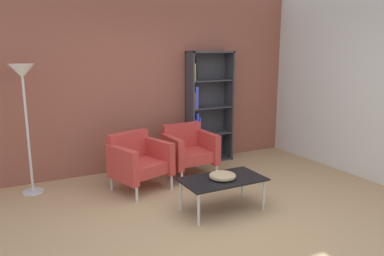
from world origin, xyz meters
TOP-DOWN VIEW (x-y plane):
  - ground_plane at (0.00, 0.00)m, footprint 8.32×8.32m
  - brick_back_panel at (0.00, 2.46)m, footprint 6.40×0.12m
  - plaster_right_partition at (2.86, 0.60)m, footprint 0.12×5.20m
  - bookshelf_tall at (1.11, 2.26)m, footprint 0.80×0.30m
  - coffee_table_low at (0.29, 0.37)m, footprint 1.00×0.56m
  - decorative_bowl at (0.29, 0.37)m, footprint 0.32×0.32m
  - armchair_spare_guest at (-0.38, 1.51)m, footprint 0.88×0.84m
  - armchair_corner_red at (0.50, 1.72)m, footprint 0.74×0.68m
  - floor_lamp_torchiere at (-1.72, 2.04)m, footprint 0.32×0.32m

SIDE VIEW (x-z plane):
  - ground_plane at x=0.00m, z-range 0.00..0.00m
  - coffee_table_low at x=0.29m, z-range 0.17..0.57m
  - armchair_spare_guest at x=-0.38m, z-range 0.02..0.80m
  - armchair_corner_red at x=0.50m, z-range 0.02..0.80m
  - decorative_bowl at x=0.29m, z-range 0.41..0.46m
  - bookshelf_tall at x=1.11m, z-range -0.04..1.86m
  - floor_lamp_torchiere at x=-1.72m, z-range 0.58..2.32m
  - brick_back_panel at x=0.00m, z-range 0.00..2.90m
  - plaster_right_partition at x=2.86m, z-range 0.00..2.90m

